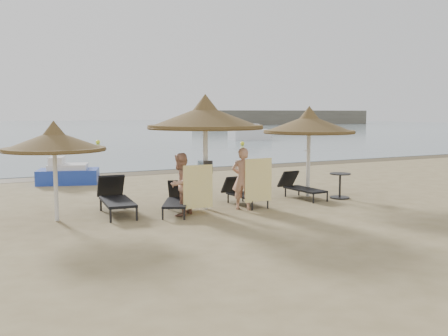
# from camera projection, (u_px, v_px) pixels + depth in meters

# --- Properties ---
(ground) EXTENTS (160.00, 160.00, 0.00)m
(ground) POSITION_uv_depth(u_px,v_px,m) (222.00, 213.00, 13.26)
(ground) COLOR #98865D
(ground) RESTS_ON ground
(sea) EXTENTS (200.00, 140.00, 0.03)m
(sea) POSITION_uv_depth(u_px,v_px,m) (11.00, 128.00, 84.22)
(sea) COLOR slate
(sea) RESTS_ON ground
(wet_sand_strip) EXTENTS (200.00, 1.60, 0.01)m
(wet_sand_strip) POSITION_uv_depth(u_px,v_px,m) (125.00, 174.00, 21.60)
(wet_sand_strip) COLOR brown
(wet_sand_strip) RESTS_ON ground
(palapa_left) EXTENTS (2.49, 2.49, 2.47)m
(palapa_left) POSITION_uv_depth(u_px,v_px,m) (54.00, 141.00, 12.12)
(palapa_left) COLOR silver
(palapa_left) RESTS_ON ground
(palapa_center) EXTENTS (3.19, 3.19, 3.17)m
(palapa_center) POSITION_uv_depth(u_px,v_px,m) (205.00, 118.00, 13.53)
(palapa_center) COLOR silver
(palapa_center) RESTS_ON ground
(palapa_right) EXTENTS (2.89, 2.89, 2.87)m
(palapa_right) POSITION_uv_depth(u_px,v_px,m) (309.00, 125.00, 15.63)
(palapa_right) COLOR silver
(palapa_right) RESTS_ON ground
(lounger_far_left) EXTENTS (0.88, 2.19, 0.96)m
(lounger_far_left) POSITION_uv_depth(u_px,v_px,m) (115.00, 197.00, 13.24)
(lounger_far_left) COLOR black
(lounger_far_left) RESTS_ON ground
(lounger_near_left) EXTENTS (1.33, 1.86, 0.80)m
(lounger_near_left) POSITION_uv_depth(u_px,v_px,m) (177.00, 199.00, 13.35)
(lounger_near_left) COLOR black
(lounger_near_left) RESTS_ON ground
(lounger_near_right) EXTENTS (0.67, 1.75, 0.77)m
(lounger_near_right) POSITION_uv_depth(u_px,v_px,m) (242.00, 192.00, 14.52)
(lounger_near_right) COLOR black
(lounger_near_right) RESTS_ON ground
(lounger_far_right) EXTENTS (0.70, 1.83, 0.80)m
(lounger_far_right) POSITION_uv_depth(u_px,v_px,m) (300.00, 186.00, 15.59)
(lounger_far_right) COLOR black
(lounger_far_right) RESTS_ON ground
(side_table) EXTENTS (0.65, 0.65, 0.78)m
(side_table) POSITION_uv_depth(u_px,v_px,m) (340.00, 186.00, 15.51)
(side_table) COLOR black
(side_table) RESTS_ON ground
(person_left) EXTENTS (1.03, 0.98, 1.89)m
(person_left) POSITION_uv_depth(u_px,v_px,m) (180.00, 179.00, 12.88)
(person_left) COLOR tan
(person_left) RESTS_ON ground
(person_right) EXTENTS (1.08, 1.04, 1.99)m
(person_right) POSITION_uv_depth(u_px,v_px,m) (243.00, 174.00, 13.66)
(person_right) COLOR tan
(person_right) RESTS_ON ground
(towel_left) EXTENTS (0.80, 0.06, 1.12)m
(towel_left) POSITION_uv_depth(u_px,v_px,m) (198.00, 187.00, 12.75)
(towel_left) COLOR yellow
(towel_left) RESTS_ON ground
(towel_right) EXTENTS (0.85, 0.04, 1.19)m
(towel_right) POSITION_uv_depth(u_px,v_px,m) (258.00, 180.00, 13.61)
(towel_right) COLOR yellow
(towel_right) RESTS_ON ground
(bag_patterned) EXTENTS (0.29, 0.13, 0.35)m
(bag_patterned) POSITION_uv_depth(u_px,v_px,m) (203.00, 167.00, 13.85)
(bag_patterned) COLOR white
(bag_patterned) RESTS_ON ground
(bag_dark) EXTENTS (0.26, 0.15, 0.35)m
(bag_dark) POSITION_uv_depth(u_px,v_px,m) (208.00, 167.00, 13.54)
(bag_dark) COLOR #232326
(bag_dark) RESTS_ON ground
(pedal_boat) EXTENTS (2.46, 1.88, 1.01)m
(pedal_boat) POSITION_uv_depth(u_px,v_px,m) (67.00, 174.00, 18.70)
(pedal_boat) COLOR #213FB0
(pedal_boat) RESTS_ON ground
(buoy_mid) EXTENTS (0.36, 0.36, 0.36)m
(buoy_mid) POSITION_uv_depth(u_px,v_px,m) (98.00, 142.00, 41.52)
(buoy_mid) COLOR #FCF728
(buoy_mid) RESTS_ON ground
(buoy_right) EXTENTS (0.33, 0.33, 0.33)m
(buoy_right) POSITION_uv_depth(u_px,v_px,m) (242.00, 143.00, 39.92)
(buoy_right) COLOR #FCF728
(buoy_right) RESTS_ON ground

